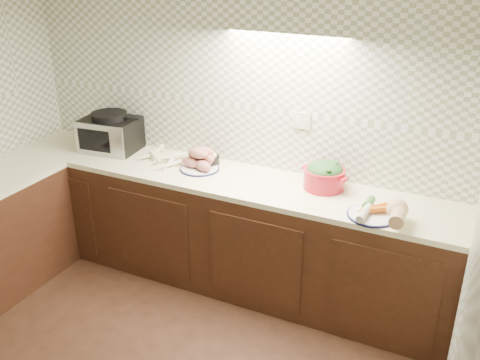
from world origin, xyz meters
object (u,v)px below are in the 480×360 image
at_px(parsnip_pile, 164,159).
at_px(sweet_potato_plate, 200,160).
at_px(toaster_oven, 110,133).
at_px(dutch_oven, 324,175).
at_px(veg_plate, 384,211).
at_px(onion_bowl, 208,159).

xyz_separation_m(parsnip_pile, sweet_potato_plate, (0.33, 0.01, 0.04)).
bearing_deg(toaster_oven, dutch_oven, -4.48).
bearing_deg(toaster_oven, veg_plate, -11.41).
distance_m(parsnip_pile, sweet_potato_plate, 0.33).
relative_size(toaster_oven, dutch_oven, 1.29).
bearing_deg(dutch_oven, parsnip_pile, -156.12).
bearing_deg(parsnip_pile, onion_bowl, 19.45).
relative_size(toaster_oven, sweet_potato_plate, 1.58).
xyz_separation_m(toaster_oven, dutch_oven, (1.84, 0.04, -0.05)).
relative_size(toaster_oven, onion_bowl, 2.87).
xyz_separation_m(onion_bowl, dutch_oven, (0.95, -0.03, 0.05)).
relative_size(parsnip_pile, veg_plate, 0.82).
height_order(toaster_oven, dutch_oven, toaster_oven).
height_order(dutch_oven, veg_plate, dutch_oven).
bearing_deg(toaster_oven, parsnip_pile, -10.88).
bearing_deg(sweet_potato_plate, parsnip_pile, -178.43).
distance_m(parsnip_pile, onion_bowl, 0.36).
bearing_deg(toaster_oven, sweet_potato_plate, -8.38).
xyz_separation_m(parsnip_pile, veg_plate, (1.77, -0.18, 0.02)).
height_order(toaster_oven, onion_bowl, toaster_oven).
xyz_separation_m(sweet_potato_plate, veg_plate, (1.44, -0.19, -0.02)).
xyz_separation_m(toaster_oven, onion_bowl, (0.89, 0.07, -0.10)).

